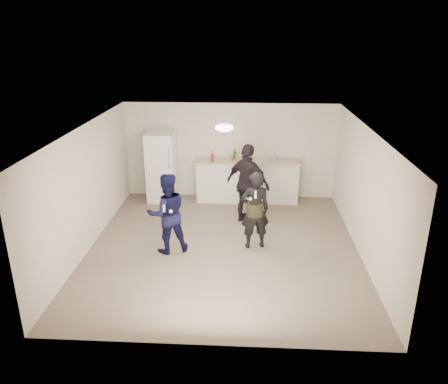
# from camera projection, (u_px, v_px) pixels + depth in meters

# --- Properties ---
(floor) EXTENTS (6.00, 6.00, 0.00)m
(floor) POSITION_uv_depth(u_px,v_px,m) (223.00, 247.00, 9.06)
(floor) COLOR #6B5B4C
(floor) RESTS_ON ground
(ceiling) EXTENTS (6.00, 6.00, 0.00)m
(ceiling) POSITION_uv_depth(u_px,v_px,m) (223.00, 128.00, 8.18)
(ceiling) COLOR silver
(ceiling) RESTS_ON wall_back
(wall_back) EXTENTS (6.00, 0.00, 6.00)m
(wall_back) POSITION_uv_depth(u_px,v_px,m) (230.00, 151.00, 11.42)
(wall_back) COLOR beige
(wall_back) RESTS_ON floor
(wall_front) EXTENTS (6.00, 0.00, 6.00)m
(wall_front) POSITION_uv_depth(u_px,v_px,m) (210.00, 269.00, 5.82)
(wall_front) COLOR beige
(wall_front) RESTS_ON floor
(wall_left) EXTENTS (0.00, 6.00, 6.00)m
(wall_left) POSITION_uv_depth(u_px,v_px,m) (87.00, 188.00, 8.77)
(wall_left) COLOR beige
(wall_left) RESTS_ON floor
(wall_right) EXTENTS (0.00, 6.00, 6.00)m
(wall_right) POSITION_uv_depth(u_px,v_px,m) (365.00, 194.00, 8.47)
(wall_right) COLOR beige
(wall_right) RESTS_ON floor
(counter) EXTENTS (2.60, 0.56, 1.05)m
(counter) POSITION_uv_depth(u_px,v_px,m) (247.00, 182.00, 11.35)
(counter) COLOR beige
(counter) RESTS_ON floor
(counter_top) EXTENTS (2.68, 0.64, 0.04)m
(counter_top) POSITION_uv_depth(u_px,v_px,m) (248.00, 161.00, 11.15)
(counter_top) COLOR beige
(counter_top) RESTS_ON counter
(fridge) EXTENTS (0.70, 0.70, 1.80)m
(fridge) POSITION_uv_depth(u_px,v_px,m) (161.00, 167.00, 11.27)
(fridge) COLOR white
(fridge) RESTS_ON floor
(fridge_handle) EXTENTS (0.02, 0.02, 0.60)m
(fridge_handle) POSITION_uv_depth(u_px,v_px,m) (169.00, 156.00, 10.77)
(fridge_handle) COLOR silver
(fridge_handle) RESTS_ON fridge
(ceiling_dome) EXTENTS (0.36, 0.36, 0.16)m
(ceiling_dome) POSITION_uv_depth(u_px,v_px,m) (224.00, 128.00, 8.48)
(ceiling_dome) COLOR white
(ceiling_dome) RESTS_ON ceiling
(shaker) EXTENTS (0.08, 0.08, 0.17)m
(shaker) POSITION_uv_depth(u_px,v_px,m) (232.00, 158.00, 11.03)
(shaker) COLOR #BBBCC0
(shaker) RESTS_ON counter_top
(man) EXTENTS (0.98, 0.88, 1.65)m
(man) POSITION_uv_depth(u_px,v_px,m) (167.00, 213.00, 8.64)
(man) COLOR #101245
(man) RESTS_ON floor
(woman) EXTENTS (0.67, 0.51, 1.63)m
(woman) POSITION_uv_depth(u_px,v_px,m) (255.00, 210.00, 8.81)
(woman) COLOR black
(woman) RESTS_ON floor
(camo_shorts) EXTENTS (0.34, 0.34, 0.28)m
(camo_shorts) POSITION_uv_depth(u_px,v_px,m) (255.00, 209.00, 8.80)
(camo_shorts) COLOR #2B3417
(camo_shorts) RESTS_ON woman
(spectator) EXTENTS (1.17, 0.95, 1.87)m
(spectator) POSITION_uv_depth(u_px,v_px,m) (248.00, 184.00, 9.93)
(spectator) COLOR black
(spectator) RESTS_ON floor
(remote_man) EXTENTS (0.04, 0.04, 0.15)m
(remote_man) POSITION_uv_depth(u_px,v_px,m) (164.00, 208.00, 8.30)
(remote_man) COLOR white
(remote_man) RESTS_ON man
(nunchuk_man) EXTENTS (0.07, 0.07, 0.07)m
(nunchuk_man) POSITION_uv_depth(u_px,v_px,m) (171.00, 211.00, 8.34)
(nunchuk_man) COLOR white
(nunchuk_man) RESTS_ON man
(remote_woman) EXTENTS (0.04, 0.04, 0.15)m
(remote_woman) POSITION_uv_depth(u_px,v_px,m) (256.00, 195.00, 8.42)
(remote_woman) COLOR white
(remote_woman) RESTS_ON woman
(nunchuk_woman) EXTENTS (0.07, 0.07, 0.07)m
(nunchuk_woman) POSITION_uv_depth(u_px,v_px,m) (250.00, 199.00, 8.49)
(nunchuk_woman) COLOR silver
(nunchuk_woman) RESTS_ON woman
(bottle_cluster) EXTENTS (1.65, 0.41, 0.21)m
(bottle_cluster) POSITION_uv_depth(u_px,v_px,m) (236.00, 157.00, 11.09)
(bottle_cluster) COLOR #124223
(bottle_cluster) RESTS_ON counter_top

